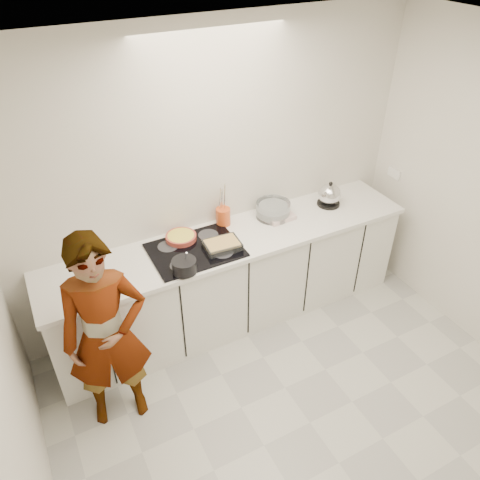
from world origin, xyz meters
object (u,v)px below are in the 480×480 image
saucepan (184,266)px  kettle (329,195)px  hob (195,250)px  tart_dish (181,237)px  cook (106,336)px  baking_dish (222,245)px  mixing_bowl (273,210)px  utensil_crock (223,216)px

saucepan → kettle: size_ratio=0.85×
hob → tart_dish: size_ratio=2.17×
cook → kettle: bearing=22.6°
baking_dish → kettle: size_ratio=1.20×
mixing_bowl → cook: (-1.69, -0.64, -0.17)m
kettle → cook: (-2.25, -0.58, -0.21)m
baking_dish → utensil_crock: bearing=62.7°
saucepan → cook: cook is taller
kettle → cook: bearing=-165.7°
kettle → cook: 2.33m
hob → tart_dish: 0.19m
cook → tart_dish: bearing=47.5°
tart_dish → mixing_bowl: (0.87, -0.03, 0.03)m
baking_dish → kettle: bearing=8.4°
baking_dish → cook: bearing=-159.5°
hob → baking_dish: 0.22m
saucepan → baking_dish: bearing=20.1°
kettle → cook: size_ratio=0.16×
saucepan → mixing_bowl: bearing=20.6°
mixing_bowl → cook: size_ratio=0.21×
tart_dish → mixing_bowl: bearing=-1.9°
baking_dish → mixing_bowl: mixing_bowl is taller
baking_dish → saucepan: bearing=-159.9°
cook → saucepan: bearing=29.1°
saucepan → tart_dish: bearing=72.0°
hob → mixing_bowl: bearing=10.6°
saucepan → cook: size_ratio=0.13×
utensil_crock → cook: cook is taller
baking_dish → mixing_bowl: size_ratio=0.87×
hob → saucepan: saucepan is taller
tart_dish → baking_dish: size_ratio=1.10×
tart_dish → utensil_crock: (0.42, 0.07, 0.04)m
saucepan → baking_dish: saucepan is taller
hob → kettle: kettle is taller
saucepan → cook: bearing=-159.2°
mixing_bowl → utensil_crock: size_ratio=2.21×
hob → utensil_crock: bearing=33.6°
mixing_bowl → utensil_crock: bearing=168.2°
hob → tart_dish: tart_dish is taller
saucepan → cook: 0.75m
tart_dish → baking_dish: baking_dish is taller
tart_dish → saucepan: (-0.13, -0.41, 0.03)m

